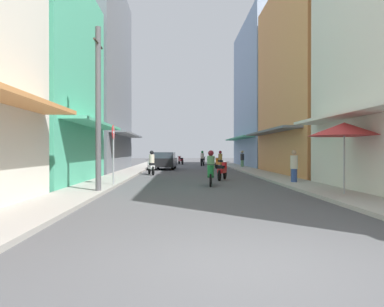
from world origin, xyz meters
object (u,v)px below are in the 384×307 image
at_px(pedestrian_crossing, 242,158).
at_px(motorbike_blue, 211,160).
at_px(motorbike_maroon, 181,160).
at_px(vendor_umbrella, 344,129).
at_px(motorbike_green, 211,170).
at_px(pedestrian_far, 294,167).
at_px(street_sign_no_entry, 113,147).
at_px(motorbike_orange, 219,161).
at_px(utility_pole, 98,108).
at_px(motorbike_black, 203,159).
at_px(motorbike_red, 222,171).
at_px(motorbike_white, 151,164).
at_px(parked_car, 165,161).

bearing_deg(pedestrian_crossing, motorbike_blue, 154.46).
height_order(motorbike_maroon, vendor_umbrella, vendor_umbrella).
distance_m(motorbike_green, motorbike_blue, 18.19).
distance_m(pedestrian_far, street_sign_no_entry, 8.19).
bearing_deg(motorbike_orange, pedestrian_far, -82.54).
height_order(motorbike_green, pedestrian_far, pedestrian_far).
distance_m(motorbike_blue, utility_pole, 22.10).
bearing_deg(motorbike_black, pedestrian_far, -82.07).
xyz_separation_m(motorbike_red, motorbike_green, (-0.88, -3.12, 0.20)).
xyz_separation_m(motorbike_black, utility_pole, (-5.27, -24.33, 2.37)).
relative_size(motorbike_black, vendor_umbrella, 0.71).
distance_m(motorbike_maroon, motorbike_white, 18.33).
bearing_deg(pedestrian_far, motorbike_green, -175.03).
bearing_deg(street_sign_no_entry, motorbike_red, 36.20).
bearing_deg(motorbike_orange, motorbike_black, 98.95).
distance_m(vendor_umbrella, street_sign_no_entry, 9.11).
xyz_separation_m(motorbike_maroon, utility_pole, (-3.01, -28.89, 2.57)).
distance_m(motorbike_white, pedestrian_far, 10.19).
bearing_deg(motorbike_green, motorbike_maroon, 92.91).
bearing_deg(motorbike_black, motorbike_red, -90.20).
distance_m(motorbike_orange, street_sign_no_entry, 16.57).
bearing_deg(street_sign_no_entry, motorbike_maroon, 83.73).
distance_m(motorbike_white, motorbike_blue, 11.55).
height_order(motorbike_orange, motorbike_maroon, motorbike_orange).
distance_m(motorbike_orange, parked_car, 4.64).
bearing_deg(utility_pole, motorbike_green, 35.18).
bearing_deg(vendor_umbrella, pedestrian_far, 93.17).
relative_size(motorbike_green, motorbike_blue, 1.02).
height_order(parked_car, utility_pole, utility_pole).
height_order(motorbike_black, parked_car, motorbike_black).
distance_m(motorbike_blue, parked_car, 5.53).
bearing_deg(motorbike_white, motorbike_green, -66.84).
xyz_separation_m(motorbike_black, parked_car, (-3.60, -6.76, 0.04)).
height_order(motorbike_blue, parked_car, motorbike_blue).
xyz_separation_m(parked_car, vendor_umbrella, (6.77, -18.77, 1.53)).
relative_size(motorbike_green, motorbike_white, 1.03).
height_order(motorbike_white, parked_car, motorbike_white).
relative_size(motorbike_red, parked_car, 0.41).
bearing_deg(pedestrian_crossing, utility_pole, -113.47).
distance_m(motorbike_maroon, street_sign_no_entry, 26.65).
bearing_deg(utility_pole, motorbike_white, 84.34).
bearing_deg(utility_pole, motorbike_maroon, 84.06).
height_order(motorbike_white, vendor_umbrella, vendor_umbrella).
distance_m(motorbike_blue, street_sign_no_entry, 19.64).
distance_m(motorbike_red, pedestrian_far, 4.09).
height_order(motorbike_blue, utility_pole, utility_pole).
relative_size(parked_car, utility_pole, 0.70).
height_order(motorbike_black, pedestrian_far, pedestrian_far).
bearing_deg(motorbike_black, utility_pole, -102.21).
height_order(utility_pole, street_sign_no_entry, utility_pole).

